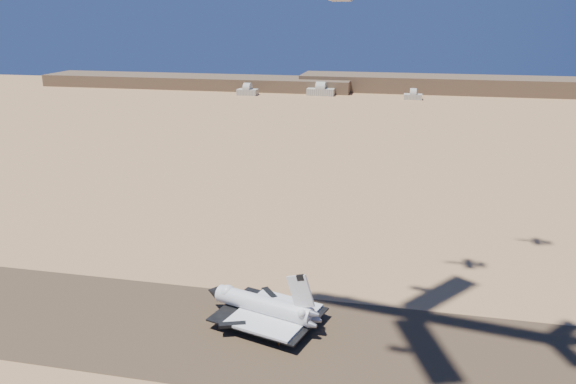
% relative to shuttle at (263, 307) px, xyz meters
% --- Properties ---
extents(ground, '(1200.00, 1200.00, 0.00)m').
position_rel_shuttle_xyz_m(ground, '(2.43, -8.24, -5.03)').
color(ground, tan).
rests_on(ground, ground).
extents(runway, '(600.00, 50.00, 0.06)m').
position_rel_shuttle_xyz_m(runway, '(2.43, -8.24, -5.00)').
color(runway, brown).
rests_on(runway, ground).
extents(ridgeline, '(960.00, 90.00, 18.00)m').
position_rel_shuttle_xyz_m(ridgeline, '(67.75, 519.06, 2.60)').
color(ridgeline, brown).
rests_on(ridgeline, ground).
extents(hangars, '(200.50, 29.50, 30.00)m').
position_rel_shuttle_xyz_m(hangars, '(-61.56, 470.19, -0.20)').
color(hangars, beige).
rests_on(hangars, ground).
extents(shuttle, '(38.30, 30.00, 18.71)m').
position_rel_shuttle_xyz_m(shuttle, '(0.00, 0.00, 0.00)').
color(shuttle, white).
rests_on(shuttle, runway).
extents(crew_a, '(0.61, 0.77, 1.86)m').
position_rel_shuttle_xyz_m(crew_a, '(8.48, -9.30, -4.04)').
color(crew_a, orange).
rests_on(crew_a, runway).
extents(crew_b, '(1.01, 1.04, 1.90)m').
position_rel_shuttle_xyz_m(crew_b, '(7.65, -11.21, -4.02)').
color(crew_b, orange).
rests_on(crew_b, runway).
extents(crew_c, '(0.90, 1.02, 1.56)m').
position_rel_shuttle_xyz_m(crew_c, '(11.88, -8.91, -4.19)').
color(crew_c, orange).
rests_on(crew_c, runway).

